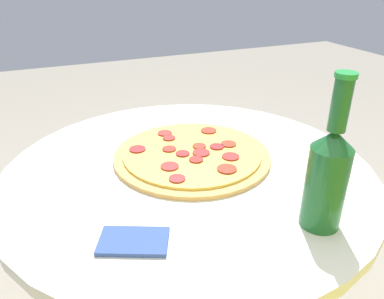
% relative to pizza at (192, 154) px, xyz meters
% --- Properties ---
extents(table, '(0.83, 0.83, 0.70)m').
position_rel_pizza_xyz_m(table, '(0.03, 0.04, -0.16)').
color(table, silver).
rests_on(table, ground_plane).
extents(pizza, '(0.37, 0.37, 0.02)m').
position_rel_pizza_xyz_m(pizza, '(0.00, 0.00, 0.00)').
color(pizza, tan).
rests_on(pizza, table).
extents(beer_bottle, '(0.07, 0.07, 0.27)m').
position_rel_pizza_xyz_m(beer_bottle, '(-0.11, 0.32, 0.09)').
color(beer_bottle, '#195628').
rests_on(beer_bottle, table).
extents(napkin, '(0.13, 0.11, 0.01)m').
position_rel_pizza_xyz_m(napkin, '(0.21, 0.24, -0.00)').
color(napkin, '#334C99').
rests_on(napkin, table).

